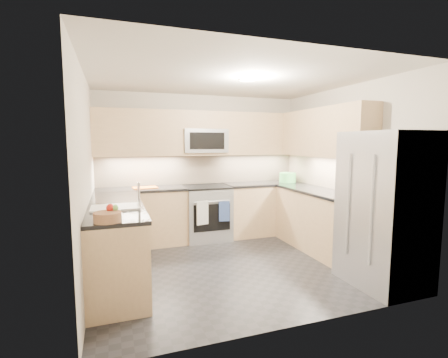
% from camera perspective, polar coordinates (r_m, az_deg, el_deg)
% --- Properties ---
extents(floor, '(3.60, 3.20, 0.00)m').
position_cam_1_polar(floor, '(4.62, 1.47, -14.81)').
color(floor, '#222227').
rests_on(floor, ground).
extents(ceiling, '(3.60, 3.20, 0.02)m').
position_cam_1_polar(ceiling, '(4.38, 1.57, 17.32)').
color(ceiling, beige).
rests_on(ceiling, wall_back).
extents(wall_back, '(3.60, 0.02, 2.50)m').
position_cam_1_polar(wall_back, '(5.84, -4.03, 2.28)').
color(wall_back, '#BEB5A6').
rests_on(wall_back, floor).
extents(wall_front, '(3.60, 0.02, 2.50)m').
position_cam_1_polar(wall_front, '(2.89, 12.78, -2.15)').
color(wall_front, '#BEB5A6').
rests_on(wall_front, floor).
extents(wall_left, '(0.02, 3.20, 2.50)m').
position_cam_1_polar(wall_left, '(4.06, -23.00, -0.06)').
color(wall_left, '#BEB5A6').
rests_on(wall_left, floor).
extents(wall_right, '(0.02, 3.20, 2.50)m').
position_cam_1_polar(wall_right, '(5.23, 20.30, 1.41)').
color(wall_right, '#BEB5A6').
rests_on(wall_right, floor).
extents(base_cab_back_left, '(1.42, 0.60, 0.90)m').
position_cam_1_polar(base_cab_back_left, '(5.48, -14.26, -6.65)').
color(base_cab_back_left, tan).
rests_on(base_cab_back_left, floor).
extents(base_cab_back_right, '(1.42, 0.60, 0.90)m').
position_cam_1_polar(base_cab_back_right, '(6.06, 6.84, -5.25)').
color(base_cab_back_right, tan).
rests_on(base_cab_back_right, floor).
extents(base_cab_right, '(0.60, 1.70, 0.90)m').
position_cam_1_polar(base_cab_right, '(5.30, 16.39, -7.17)').
color(base_cab_right, tan).
rests_on(base_cab_right, floor).
extents(base_cab_peninsula, '(0.60, 2.00, 0.90)m').
position_cam_1_polar(base_cab_peninsula, '(4.21, -18.36, -10.80)').
color(base_cab_peninsula, tan).
rests_on(base_cab_peninsula, floor).
extents(countertop_back_left, '(1.42, 0.63, 0.04)m').
position_cam_1_polar(countertop_back_left, '(5.40, -14.40, -1.78)').
color(countertop_back_left, black).
rests_on(countertop_back_left, base_cab_back_left).
extents(countertop_back_right, '(1.42, 0.63, 0.04)m').
position_cam_1_polar(countertop_back_right, '(5.98, 6.90, -0.83)').
color(countertop_back_right, black).
rests_on(countertop_back_right, base_cab_back_right).
extents(countertop_right, '(0.63, 1.70, 0.04)m').
position_cam_1_polar(countertop_right, '(5.21, 16.55, -2.14)').
color(countertop_right, black).
rests_on(countertop_right, base_cab_right).
extents(countertop_peninsula, '(0.63, 2.00, 0.04)m').
position_cam_1_polar(countertop_peninsula, '(4.10, -18.60, -4.50)').
color(countertop_peninsula, black).
rests_on(countertop_peninsula, base_cab_peninsula).
extents(upper_cab_back, '(3.60, 0.35, 0.75)m').
position_cam_1_polar(upper_cab_back, '(5.66, -3.61, 7.98)').
color(upper_cab_back, tan).
rests_on(upper_cab_back, wall_back).
extents(upper_cab_right, '(0.35, 1.95, 0.75)m').
position_cam_1_polar(upper_cab_right, '(5.33, 17.18, 7.80)').
color(upper_cab_right, tan).
rests_on(upper_cab_right, wall_right).
extents(backsplash_back, '(3.60, 0.01, 0.51)m').
position_cam_1_polar(backsplash_back, '(5.84, -4.01, 1.74)').
color(backsplash_back, tan).
rests_on(backsplash_back, wall_back).
extents(backsplash_right, '(0.01, 2.30, 0.51)m').
position_cam_1_polar(backsplash_right, '(5.59, 17.31, 1.25)').
color(backsplash_right, tan).
rests_on(backsplash_right, wall_right).
extents(gas_range, '(0.76, 0.65, 0.91)m').
position_cam_1_polar(gas_range, '(5.65, -3.10, -6.02)').
color(gas_range, '#A1A4A9').
rests_on(gas_range, floor).
extents(range_cooktop, '(0.76, 0.65, 0.03)m').
position_cam_1_polar(range_cooktop, '(5.57, -3.12, -1.39)').
color(range_cooktop, black).
rests_on(range_cooktop, gas_range).
extents(oven_door_glass, '(0.62, 0.02, 0.45)m').
position_cam_1_polar(oven_door_glass, '(5.34, -2.11, -6.80)').
color(oven_door_glass, black).
rests_on(oven_door_glass, gas_range).
extents(oven_handle, '(0.60, 0.02, 0.02)m').
position_cam_1_polar(oven_handle, '(5.27, -2.06, -3.99)').
color(oven_handle, '#B2B5BA').
rests_on(oven_handle, gas_range).
extents(microwave, '(0.76, 0.40, 0.40)m').
position_cam_1_polar(microwave, '(5.63, -3.53, 6.71)').
color(microwave, '#95989D').
rests_on(microwave, upper_cab_back).
extents(microwave_door, '(0.60, 0.01, 0.28)m').
position_cam_1_polar(microwave_door, '(5.44, -2.94, 6.72)').
color(microwave_door, black).
rests_on(microwave_door, microwave).
extents(refrigerator, '(0.70, 0.90, 1.80)m').
position_cam_1_polar(refrigerator, '(4.21, 26.38, -4.84)').
color(refrigerator, '#9A9CA1').
rests_on(refrigerator, floor).
extents(fridge_handle_left, '(0.02, 0.02, 1.20)m').
position_cam_1_polar(fridge_handle_left, '(3.81, 24.43, -5.08)').
color(fridge_handle_left, '#B2B5BA').
rests_on(fridge_handle_left, refrigerator).
extents(fridge_handle_right, '(0.02, 0.02, 1.20)m').
position_cam_1_polar(fridge_handle_right, '(4.08, 20.94, -4.21)').
color(fridge_handle_right, '#B2B5BA').
rests_on(fridge_handle_right, refrigerator).
extents(sink_basin, '(0.52, 0.38, 0.16)m').
position_cam_1_polar(sink_basin, '(3.86, -18.53, -5.77)').
color(sink_basin, white).
rests_on(sink_basin, base_cab_peninsula).
extents(faucet, '(0.03, 0.03, 0.28)m').
position_cam_1_polar(faucet, '(3.83, -14.75, -2.68)').
color(faucet, silver).
rests_on(faucet, countertop_peninsula).
extents(utensil_bowl, '(0.32, 0.32, 0.17)m').
position_cam_1_polar(utensil_bowl, '(6.12, 11.12, 0.27)').
color(utensil_bowl, '#53C259').
rests_on(utensil_bowl, countertop_back_right).
extents(cutting_board, '(0.40, 0.30, 0.01)m').
position_cam_1_polar(cutting_board, '(5.41, -13.70, -1.47)').
color(cutting_board, orange).
rests_on(cutting_board, countertop_back_left).
extents(fruit_basket, '(0.33, 0.33, 0.09)m').
position_cam_1_polar(fruit_basket, '(3.21, -19.79, -6.31)').
color(fruit_basket, '#976846').
rests_on(fruit_basket, countertop_peninsula).
extents(fruit_apple, '(0.08, 0.08, 0.08)m').
position_cam_1_polar(fruit_apple, '(3.28, -19.34, -4.82)').
color(fruit_apple, red).
rests_on(fruit_apple, fruit_basket).
extents(fruit_pear, '(0.06, 0.06, 0.06)m').
position_cam_1_polar(fruit_pear, '(3.27, -18.60, -4.82)').
color(fruit_pear, '#6DB34C').
rests_on(fruit_pear, fruit_basket).
extents(dish_towel_check, '(0.20, 0.06, 0.39)m').
position_cam_1_polar(dish_towel_check, '(5.23, -3.80, -5.96)').
color(dish_towel_check, white).
rests_on(dish_towel_check, oven_handle).
extents(dish_towel_blue, '(0.18, 0.04, 0.33)m').
position_cam_1_polar(dish_towel_blue, '(5.34, 0.05, -5.69)').
color(dish_towel_blue, navy).
rests_on(dish_towel_blue, oven_handle).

